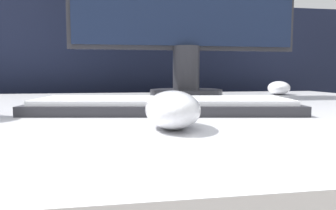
% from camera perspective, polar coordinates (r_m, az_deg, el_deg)
% --- Properties ---
extents(partition_panel, '(5.00, 0.03, 1.05)m').
position_cam_1_polar(partition_panel, '(1.30, -8.43, -5.98)').
color(partition_panel, black).
rests_on(partition_panel, ground_plane).
extents(computer_mouse_near, '(0.08, 0.12, 0.05)m').
position_cam_1_polar(computer_mouse_near, '(0.39, 0.84, -0.78)').
color(computer_mouse_near, silver).
rests_on(computer_mouse_near, desk).
extents(keyboard, '(0.46, 0.22, 0.02)m').
position_cam_1_polar(keyboard, '(0.56, -0.89, -0.05)').
color(keyboard, '#28282D').
rests_on(keyboard, desk).
extents(computer_mouse_far, '(0.11, 0.13, 0.04)m').
position_cam_1_polar(computer_mouse_far, '(1.09, 18.75, 2.85)').
color(computer_mouse_far, white).
rests_on(computer_mouse_far, desk).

